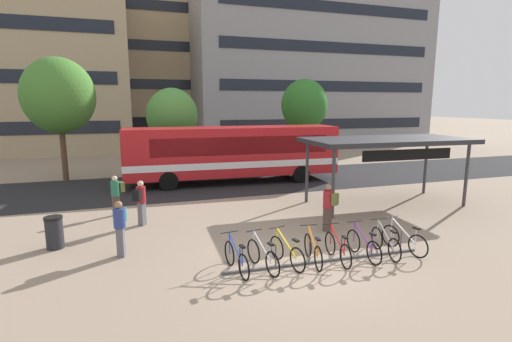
# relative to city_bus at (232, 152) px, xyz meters

# --- Properties ---
(ground) EXTENTS (200.00, 200.00, 0.00)m
(ground) POSITION_rel_city_bus_xyz_m (-1.03, -11.49, -1.78)
(ground) COLOR gray
(bus_lane_asphalt) EXTENTS (80.00, 7.20, 0.01)m
(bus_lane_asphalt) POSITION_rel_city_bus_xyz_m (-1.03, -0.00, -1.77)
(bus_lane_asphalt) COLOR #232326
(bus_lane_asphalt) RESTS_ON ground
(city_bus) EXTENTS (12.12, 3.09, 3.20)m
(city_bus) POSITION_rel_city_bus_xyz_m (0.00, 0.00, 0.00)
(city_bus) COLOR red
(city_bus) RESTS_ON ground
(bike_rack) EXTENTS (6.06, 0.28, 0.70)m
(bike_rack) POSITION_rel_city_bus_xyz_m (-0.25, -11.70, -1.69)
(bike_rack) COLOR #47474C
(bike_rack) RESTS_ON ground
(parked_bicycle_blue_0) EXTENTS (0.52, 1.72, 0.99)m
(parked_bicycle_blue_0) POSITION_rel_city_bus_xyz_m (-2.86, -11.57, -1.39)
(parked_bicycle_blue_0) COLOR black
(parked_bicycle_blue_0) RESTS_ON ground
(parked_bicycle_silver_1) EXTENTS (0.56, 1.70, 0.99)m
(parked_bicycle_silver_1) POSITION_rel_city_bus_xyz_m (-2.14, -11.64, -1.39)
(parked_bicycle_silver_1) COLOR black
(parked_bicycle_silver_1) RESTS_ON ground
(parked_bicycle_yellow_2) EXTENTS (0.57, 1.69, 0.99)m
(parked_bicycle_yellow_2) POSITION_rel_city_bus_xyz_m (-1.40, -11.59, -1.39)
(parked_bicycle_yellow_2) COLOR black
(parked_bicycle_yellow_2) RESTS_ON ground
(parked_bicycle_orange_3) EXTENTS (0.52, 1.71, 0.99)m
(parked_bicycle_orange_3) POSITION_rel_city_bus_xyz_m (-0.64, -11.68, -1.39)
(parked_bicycle_orange_3) COLOR black
(parked_bicycle_orange_3) RESTS_ON ground
(parked_bicycle_red_4) EXTENTS (0.52, 1.72, 0.99)m
(parked_bicycle_red_4) POSITION_rel_city_bus_xyz_m (0.10, -11.77, -1.39)
(parked_bicycle_red_4) COLOR black
(parked_bicycle_red_4) RESTS_ON ground
(parked_bicycle_purple_5) EXTENTS (0.52, 1.72, 0.99)m
(parked_bicycle_purple_5) POSITION_rel_city_bus_xyz_m (0.94, -11.80, -1.39)
(parked_bicycle_purple_5) COLOR black
(parked_bicycle_purple_5) RESTS_ON ground
(parked_bicycle_silver_6) EXTENTS (0.52, 1.72, 0.99)m
(parked_bicycle_silver_6) POSITION_rel_city_bus_xyz_m (1.70, -11.81, -1.39)
(parked_bicycle_silver_6) COLOR black
(parked_bicycle_silver_6) RESTS_ON ground
(parked_bicycle_white_7) EXTENTS (0.55, 1.70, 0.99)m
(parked_bicycle_white_7) POSITION_rel_city_bus_xyz_m (2.40, -11.77, -1.39)
(parked_bicycle_white_7) COLOR black
(parked_bicycle_white_7) RESTS_ON ground
(transit_shelter) EXTENTS (7.40, 3.64, 3.00)m
(transit_shelter) POSITION_rel_city_bus_xyz_m (5.35, -6.84, 1.05)
(transit_shelter) COLOR #38383D
(transit_shelter) RESTS_ON ground
(commuter_olive_pack_0) EXTENTS (0.60, 0.51, 1.64)m
(commuter_olive_pack_0) POSITION_rel_city_bus_xyz_m (-6.12, -4.89, -0.83)
(commuter_olive_pack_0) COLOR #47382D
(commuter_olive_pack_0) RESTS_ON ground
(commuter_black_pack_1) EXTENTS (0.55, 0.60, 1.70)m
(commuter_black_pack_1) POSITION_rel_city_bus_xyz_m (-5.20, -6.60, -0.80)
(commuter_black_pack_1) COLOR #565660
(commuter_black_pack_1) RESTS_ON ground
(commuter_olive_pack_2) EXTENTS (0.57, 0.60, 1.71)m
(commuter_olive_pack_2) POSITION_rel_city_bus_xyz_m (1.11, -9.38, -0.79)
(commuter_olive_pack_2) COLOR #47382D
(commuter_olive_pack_2) RESTS_ON ground
(commuter_teal_pack_3) EXTENTS (0.41, 0.57, 1.70)m
(commuter_teal_pack_3) POSITION_rel_city_bus_xyz_m (-5.84, -9.42, -0.79)
(commuter_teal_pack_3) COLOR #565660
(commuter_teal_pack_3) RESTS_ON ground
(trash_bin) EXTENTS (0.55, 0.55, 1.03)m
(trash_bin) POSITION_rel_city_bus_xyz_m (-7.85, -8.13, -1.26)
(trash_bin) COLOR #232328
(trash_bin) RESTS_ON ground
(street_tree_0) EXTENTS (3.50, 3.50, 6.36)m
(street_tree_0) POSITION_rel_city_bus_xyz_m (7.12, 5.60, 2.62)
(street_tree_0) COLOR brown
(street_tree_0) RESTS_ON ground
(street_tree_1) EXTENTS (3.97, 3.97, 7.11)m
(street_tree_1) POSITION_rel_city_bus_xyz_m (-9.27, 3.43, 3.17)
(street_tree_1) COLOR brown
(street_tree_1) RESTS_ON ground
(street_tree_2) EXTENTS (3.33, 3.33, 5.53)m
(street_tree_2) POSITION_rel_city_bus_xyz_m (-2.86, 4.51, 1.94)
(street_tree_2) COLOR brown
(street_tree_2) RESTS_ON ground
(building_left_wing) EXTENTS (16.64, 13.68, 20.90)m
(building_left_wing) POSITION_rel_city_bus_xyz_m (-13.73, 21.46, 8.67)
(building_left_wing) COLOR tan
(building_left_wing) RESTS_ON ground
(building_right_wing) EXTENTS (27.20, 11.28, 19.85)m
(building_right_wing) POSITION_rel_city_bus_xyz_m (14.79, 21.25, 8.15)
(building_right_wing) COLOR gray
(building_right_wing) RESTS_ON ground
(building_centre_block) EXTENTS (16.47, 11.32, 16.66)m
(building_centre_block) POSITION_rel_city_bus_xyz_m (0.55, 29.15, 6.55)
(building_centre_block) COLOR tan
(building_centre_block) RESTS_ON ground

